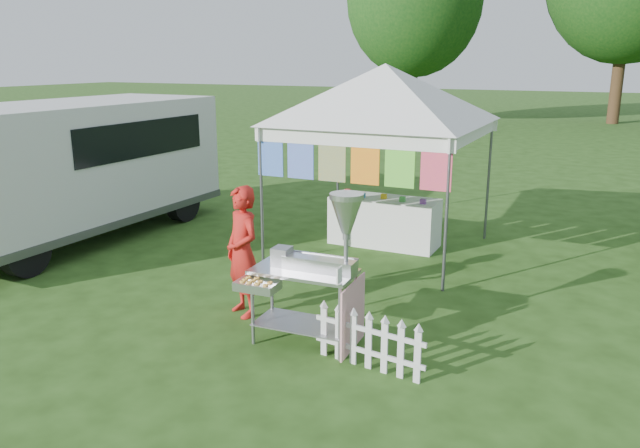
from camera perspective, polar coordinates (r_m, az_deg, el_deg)
The scene contains 7 objects.
ground at distance 7.42m, azimuth -3.94°, elevation -9.61°, with size 120.00×120.00×0.00m, color #234112.
canopy_main at distance 9.94m, azimuth 6.00°, elevation 14.33°, with size 4.24×4.24×3.45m.
donut_cart at distance 6.62m, azimuth -0.10°, elevation -3.14°, with size 1.24×0.90×1.74m.
vendor at distance 7.61m, azimuth -7.09°, elevation -2.53°, with size 0.59×0.39×1.61m, color red.
cargo_van at distance 11.72m, azimuth -21.49°, elevation 4.99°, with size 2.37×5.70×2.35m.
picket_fence at distance 6.44m, azimuth 4.47°, elevation -10.75°, with size 1.25×0.19×0.56m.
display_table at distance 10.58m, azimuth 5.90°, elevation 0.23°, with size 1.80×0.70×0.81m, color white.
Camera 1 is at (3.36, -5.86, 3.07)m, focal length 35.00 mm.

